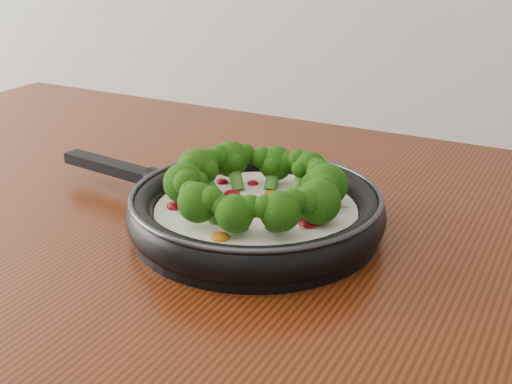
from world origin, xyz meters
The scene contains 1 object.
skillet centered at (-0.01, 1.04, 0.93)m, with size 0.48×0.33×0.09m.
Camera 1 is at (0.32, 0.43, 1.23)m, focal length 46.49 mm.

